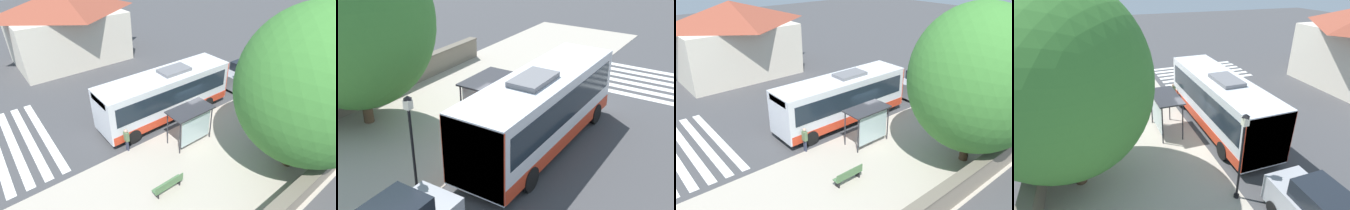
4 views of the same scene
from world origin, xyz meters
The scene contains 12 objects.
ground_plane centered at (0.00, 0.00, 0.00)m, with size 120.00×120.00×0.00m, color #424244.
sidewalk_plaza centered at (-4.50, 0.00, 0.01)m, with size 9.00×44.00×0.02m.
crosswalk_stripes centered at (5.00, 11.43, 0.00)m, with size 9.00×5.25×0.01m.
stone_wall centered at (-8.55, 0.00, 0.72)m, with size 0.60×20.00×1.42m.
background_building centered at (16.74, 2.49, 3.74)m, with size 8.33×11.50×7.27m.
bus centered at (1.65, 1.08, 1.87)m, with size 2.77×10.12×3.62m.
bus_shelter centered at (-1.75, 1.68, 2.00)m, with size 1.52×2.89×2.44m.
pedestrian centered at (0.02, 5.35, 0.95)m, with size 0.34×0.22×1.62m.
bench centered at (-4.06, 5.30, 0.48)m, with size 0.40×1.77×0.88m.
street_lamp_near centered at (-0.32, -4.75, 2.49)m, with size 0.28×0.28×4.19m.
shade_tree centered at (-6.77, -1.41, 5.09)m, with size 7.43×7.43×9.18m.
parked_car_behind_bus centered at (1.43, -7.55, 1.05)m, with size 1.89×4.50×2.20m.
Camera 1 is at (-11.35, 11.01, 11.15)m, focal length 28.00 mm.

